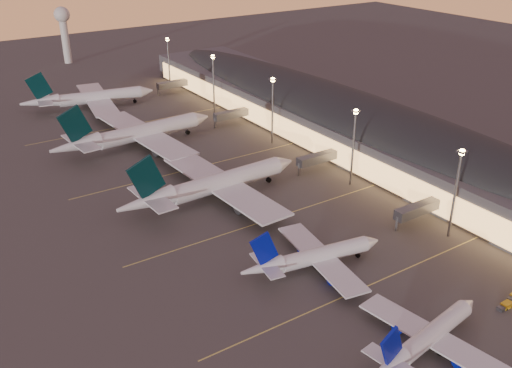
# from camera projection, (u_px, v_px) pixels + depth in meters

# --- Properties ---
(ground) EXTENTS (700.00, 700.00, 0.00)m
(ground) POSITION_uv_depth(u_px,v_px,m) (350.00, 277.00, 139.67)
(ground) COLOR #3D3B38
(airliner_narrow_south) EXTENTS (36.38, 32.80, 13.00)m
(airliner_narrow_south) POSITION_uv_depth(u_px,v_px,m) (426.00, 338.00, 114.62)
(airliner_narrow_south) COLOR silver
(airliner_narrow_south) RESTS_ON ground
(airliner_narrow_north) EXTENTS (38.71, 34.95, 13.84)m
(airliner_narrow_north) POSITION_uv_depth(u_px,v_px,m) (313.00, 257.00, 141.36)
(airliner_narrow_north) COLOR silver
(airliner_narrow_north) RESTS_ON ground
(airliner_wide_near) EXTENTS (62.66, 57.06, 20.06)m
(airliner_wide_near) POSITION_uv_depth(u_px,v_px,m) (213.00, 185.00, 175.37)
(airliner_wide_near) COLOR silver
(airliner_wide_near) RESTS_ON ground
(airliner_wide_mid) EXTENTS (65.43, 59.77, 20.93)m
(airliner_wide_mid) POSITION_uv_depth(u_px,v_px,m) (136.00, 134.00, 215.29)
(airliner_wide_mid) COLOR silver
(airliner_wide_mid) RESTS_ON ground
(airliner_wide_far) EXTENTS (59.07, 54.42, 18.93)m
(airliner_wide_far) POSITION_uv_depth(u_px,v_px,m) (89.00, 98.00, 258.81)
(airliner_wide_far) COLOR silver
(airliner_wide_far) RESTS_ON ground
(terminal_building) EXTENTS (56.35, 255.00, 17.46)m
(terminal_building) POSITION_uv_depth(u_px,v_px,m) (345.00, 118.00, 221.30)
(terminal_building) COLOR #49494E
(terminal_building) RESTS_ON ground
(light_masts) EXTENTS (2.20, 217.20, 25.90)m
(light_masts) POSITION_uv_depth(u_px,v_px,m) (305.00, 113.00, 199.02)
(light_masts) COLOR slate
(light_masts) RESTS_ON ground
(radar_tower) EXTENTS (9.00, 9.00, 32.50)m
(radar_tower) POSITION_uv_depth(u_px,v_px,m) (63.00, 25.00, 331.00)
(radar_tower) COLOR silver
(radar_tower) RESTS_ON ground
(lane_markings) EXTENTS (90.00, 180.36, 0.00)m
(lane_markings) POSITION_uv_depth(u_px,v_px,m) (260.00, 213.00, 169.78)
(lane_markings) COLOR #D8C659
(lane_markings) RESTS_ON ground
(baggage_tug_b) EXTENTS (4.13, 1.90, 1.22)m
(baggage_tug_b) POSITION_uv_depth(u_px,v_px,m) (505.00, 306.00, 128.60)
(baggage_tug_b) COLOR gold
(baggage_tug_b) RESTS_ON ground
(baggage_tug_c) EXTENTS (3.53, 1.87, 1.00)m
(baggage_tug_c) POSITION_uv_depth(u_px,v_px,m) (341.00, 249.00, 150.54)
(baggage_tug_c) COLOR gold
(baggage_tug_c) RESTS_ON ground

